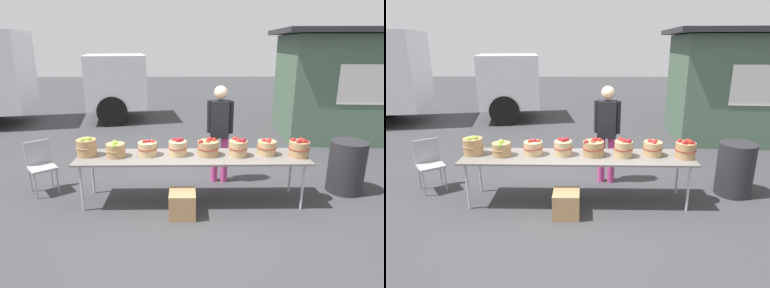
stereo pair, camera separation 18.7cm
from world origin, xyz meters
TOP-DOWN VIEW (x-y plane):
  - ground_plane at (0.00, 0.00)m, footprint 40.00×40.00m
  - market_table at (0.00, 0.00)m, footprint 3.50×0.76m
  - apple_basket_green_0 at (-1.61, 0.05)m, footprint 0.31×0.31m
  - apple_basket_green_1 at (-1.16, -0.00)m, footprint 0.30×0.30m
  - apple_basket_red_0 at (-0.68, 0.06)m, footprint 0.30×0.30m
  - apple_basket_red_1 at (-0.22, 0.05)m, footprint 0.29×0.29m
  - apple_basket_red_2 at (0.24, 0.04)m, footprint 0.34×0.34m
  - apple_basket_red_3 at (0.70, -0.00)m, footprint 0.29×0.29m
  - apple_basket_red_4 at (1.15, 0.06)m, footprint 0.30×0.30m
  - apple_basket_red_5 at (1.62, -0.03)m, footprint 0.32×0.32m
  - vendor_adult at (0.49, 0.77)m, footprint 0.45×0.28m
  - food_kiosk at (3.97, 3.85)m, footprint 3.68×3.12m
  - folding_chair at (-2.51, 0.40)m, footprint 0.56×0.56m
  - trash_barrel at (2.57, 0.32)m, footprint 0.58×0.58m
  - produce_crate at (-0.15, -0.48)m, footprint 0.38×0.38m

SIDE VIEW (x-z plane):
  - ground_plane at x=0.00m, z-range 0.00..0.00m
  - produce_crate at x=-0.15m, z-range 0.00..0.38m
  - trash_barrel at x=2.57m, z-range 0.00..0.87m
  - folding_chair at x=-2.51m, z-range 0.08..0.94m
  - market_table at x=0.00m, z-range 0.34..1.09m
  - apple_basket_red_0 at x=-0.68m, z-range 0.74..0.99m
  - apple_basket_green_1 at x=-1.16m, z-range 0.74..0.99m
  - apple_basket_red_4 at x=1.15m, z-range 0.74..1.00m
  - apple_basket_red_2 at x=0.24m, z-range 0.73..1.01m
  - apple_basket_red_1 at x=-0.22m, z-range 0.74..1.02m
  - apple_basket_red_5 at x=1.62m, z-range 0.74..1.03m
  - apple_basket_red_3 at x=0.70m, z-range 0.74..1.03m
  - apple_basket_green_0 at x=-1.61m, z-range 0.73..1.04m
  - vendor_adult at x=0.49m, z-range 0.15..1.87m
  - food_kiosk at x=3.97m, z-range 0.01..2.75m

